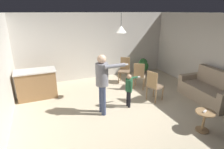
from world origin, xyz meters
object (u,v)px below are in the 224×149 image
object	(u,v)px
person_child	(129,87)
potted_plant_corner	(143,66)
person_adult	(103,78)
dining_chair_near_wall	(125,69)
kitchen_counter	(37,84)
side_table_by_couch	(204,119)
spare_remote_on_table	(205,111)
dining_chair_centre_back	(154,85)
dining_chair_by_counter	(139,75)
couch_floral	(208,90)

from	to	relation	value
person_child	potted_plant_corner	world-z (taller)	person_child
person_adult	potted_plant_corner	world-z (taller)	person_adult
person_child	dining_chair_near_wall	size ratio (longest dim) A/B	1.03
kitchen_counter	dining_chair_near_wall	bearing A→B (deg)	3.21
person_adult	dining_chair_near_wall	xyz separation A→B (m)	(1.63, 1.97, -0.51)
side_table_by_couch	spare_remote_on_table	bearing A→B (deg)	-168.96
side_table_by_couch	dining_chair_centre_back	world-z (taller)	dining_chair_centre_back
dining_chair_by_counter	spare_remote_on_table	size ratio (longest dim) A/B	7.69
kitchen_counter	dining_chair_near_wall	distance (m)	3.30
person_adult	dining_chair_by_counter	xyz separation A→B (m)	(1.82, 1.12, -0.51)
dining_chair_centre_back	potted_plant_corner	bearing A→B (deg)	138.51
person_child	dining_chair_centre_back	world-z (taller)	person_child
potted_plant_corner	dining_chair_near_wall	bearing A→B (deg)	-156.86
kitchen_counter	dining_chair_by_counter	world-z (taller)	dining_chair_by_counter
person_child	side_table_by_couch	bearing A→B (deg)	31.28
kitchen_counter	dining_chair_by_counter	xyz separation A→B (m)	(3.49, -0.66, 0.07)
side_table_by_couch	potted_plant_corner	xyz separation A→B (m)	(0.86, 4.15, 0.08)
person_adult	potted_plant_corner	xyz separation A→B (m)	(2.81, 2.47, -0.64)
person_child	dining_chair_near_wall	xyz separation A→B (m)	(0.79, 1.91, -0.10)
spare_remote_on_table	kitchen_counter	bearing A→B (deg)	135.91
person_adult	dining_chair_centre_back	bearing A→B (deg)	92.41
spare_remote_on_table	dining_chair_by_counter	bearing A→B (deg)	91.94
dining_chair_by_counter	person_adult	bearing A→B (deg)	-106.40
side_table_by_couch	person_child	size ratio (longest dim) A/B	0.50
couch_floral	person_adult	distance (m)	3.54
kitchen_counter	person_adult	bearing A→B (deg)	-46.91
couch_floral	dining_chair_near_wall	bearing A→B (deg)	39.70
dining_chair_centre_back	spare_remote_on_table	xyz separation A→B (m)	(0.17, -1.80, -0.01)
dining_chair_centre_back	dining_chair_by_counter	bearing A→B (deg)	158.72
potted_plant_corner	kitchen_counter	bearing A→B (deg)	-171.24
dining_chair_near_wall	dining_chair_by_counter	bearing A→B (deg)	139.73
dining_chair_by_counter	spare_remote_on_table	bearing A→B (deg)	-46.16
dining_chair_near_wall	potted_plant_corner	distance (m)	1.29
couch_floral	kitchen_counter	size ratio (longest dim) A/B	1.47
dining_chair_near_wall	potted_plant_corner	bearing A→B (deg)	-119.92
dining_chair_by_counter	spare_remote_on_table	world-z (taller)	dining_chair_by_counter
kitchen_counter	dining_chair_near_wall	xyz separation A→B (m)	(3.30, 0.18, 0.07)
kitchen_counter	dining_chair_centre_back	xyz separation A→B (m)	(3.42, -1.67, 0.07)
person_adult	side_table_by_couch	bearing A→B (deg)	47.91
dining_chair_by_counter	potted_plant_corner	bearing A→B (deg)	95.58
person_child	potted_plant_corner	distance (m)	3.12
person_adult	person_child	bearing A→B (deg)	92.88
side_table_by_couch	dining_chair_centre_back	size ratio (longest dim) A/B	0.52
kitchen_counter	dining_chair_near_wall	size ratio (longest dim) A/B	1.26
kitchen_counter	couch_floral	bearing A→B (deg)	-24.18
dining_chair_centre_back	potted_plant_corner	xyz separation A→B (m)	(1.06, 2.36, -0.13)
person_adult	dining_chair_by_counter	size ratio (longest dim) A/B	1.70
kitchen_counter	side_table_by_couch	size ratio (longest dim) A/B	2.42
person_child	spare_remote_on_table	distance (m)	2.05
person_adult	dining_chair_by_counter	world-z (taller)	person_adult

